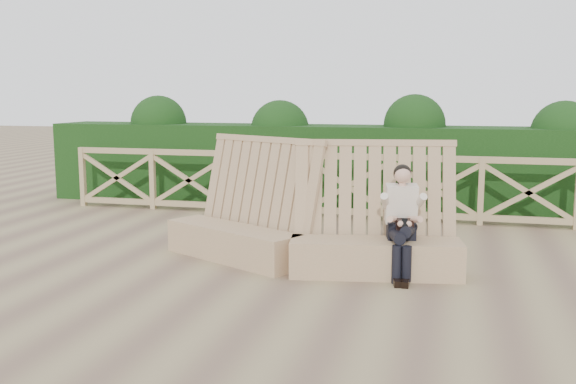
# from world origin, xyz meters

# --- Properties ---
(ground) EXTENTS (60.00, 60.00, 0.00)m
(ground) POSITION_xyz_m (0.00, 0.00, 0.00)
(ground) COLOR brown
(ground) RESTS_ON ground
(bench) EXTENTS (3.82, 1.58, 1.55)m
(bench) POSITION_xyz_m (-0.02, 0.40, 0.39)
(bench) COLOR #9A7C58
(bench) RESTS_ON ground
(woman) EXTENTS (0.41, 0.79, 1.28)m
(woman) POSITION_xyz_m (1.17, 0.24, 0.69)
(woman) COLOR black
(woman) RESTS_ON ground
(guardrail) EXTENTS (10.10, 0.09, 1.10)m
(guardrail) POSITION_xyz_m (0.00, 3.50, 0.55)
(guardrail) COLOR #9C825B
(guardrail) RESTS_ON ground
(hedge) EXTENTS (12.00, 1.20, 1.50)m
(hedge) POSITION_xyz_m (0.00, 4.70, 0.75)
(hedge) COLOR black
(hedge) RESTS_ON ground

